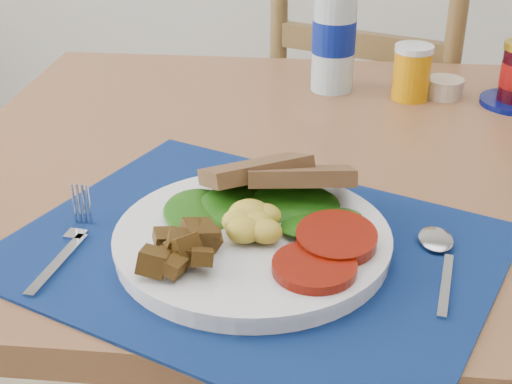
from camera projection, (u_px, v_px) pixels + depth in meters
The scene contains 9 objects.
table at pixel (431, 210), 1.05m from camera, with size 1.40×0.90×0.75m.
chair_far at pixel (374, 97), 1.66m from camera, with size 0.57×0.56×1.20m.
placemat at pixel (252, 250), 0.80m from camera, with size 0.52×0.40×0.00m, color black.
breakfast_plate at pixel (247, 234), 0.78m from camera, with size 0.30×0.30×0.07m.
fork at pixel (69, 245), 0.80m from camera, with size 0.03×0.17×0.00m.
spoon at pixel (439, 254), 0.78m from camera, with size 0.04×0.17×0.00m.
water_bottle at pixel (334, 26), 1.22m from camera, with size 0.08×0.08×0.26m.
juice_glass at pixel (412, 74), 1.21m from camera, with size 0.06×0.06×0.09m, color #CD7F05.
ramekin at pixel (444, 88), 1.23m from camera, with size 0.06×0.06×0.03m, color tan.
Camera 1 is at (-0.16, -0.74, 1.18)m, focal length 50.00 mm.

